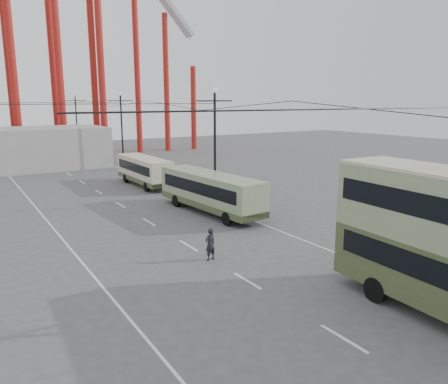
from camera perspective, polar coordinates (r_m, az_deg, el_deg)
ground at (r=18.83m, az=12.91°, el=-14.71°), size 160.00×160.00×0.00m
road_markings at (r=34.43m, az=-11.92°, el=-2.39°), size 12.52×120.00×0.01m
lamp_post_mid at (r=34.82m, az=-1.20°, el=5.85°), size 3.20×0.44×9.32m
lamp_post_far at (r=54.82m, az=-13.18°, el=7.74°), size 3.20×0.44×9.32m
lamp_post_distant at (r=75.93m, az=-18.68°, el=8.50°), size 3.20×0.44×9.32m
fairground_shed at (r=59.35m, az=-26.02°, el=5.04°), size 22.00×10.00×5.00m
single_decker_green at (r=32.74m, az=-1.81°, el=0.15°), size 3.28×10.72×2.99m
single_decker_cream at (r=43.97m, az=-10.36°, el=2.86°), size 2.41×9.10×2.82m
pedestrian at (r=23.29m, az=-1.82°, el=-6.83°), size 0.69×0.51×1.74m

